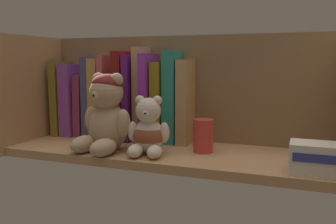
# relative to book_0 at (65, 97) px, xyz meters

# --- Properties ---
(shelf_board) EXTENTS (0.76, 0.24, 0.02)m
(shelf_board) POSITION_rel_book_0_xyz_m (0.36, -0.09, -0.12)
(shelf_board) COLOR tan
(shelf_board) RESTS_ON ground
(shelf_back_panel) EXTENTS (0.79, 0.01, 0.30)m
(shelf_back_panel) POSITION_rel_book_0_xyz_m (0.36, 0.03, 0.02)
(shelf_back_panel) COLOR olive
(shelf_back_panel) RESTS_ON ground
(shelf_side_panel_left) EXTENTS (0.02, 0.27, 0.30)m
(shelf_side_panel_left) POSITION_rel_book_0_xyz_m (-0.03, -0.09, 0.02)
(shelf_side_panel_left) COLOR tan
(shelf_side_panel_left) RESTS_ON ground
(book_0) EXTENTS (0.02, 0.12, 0.21)m
(book_0) POSITION_rel_book_0_xyz_m (0.00, 0.00, 0.00)
(book_0) COLOR olive
(book_0) RESTS_ON shelf_board
(book_1) EXTENTS (0.04, 0.11, 0.20)m
(book_1) POSITION_rel_book_0_xyz_m (0.03, 0.00, -0.00)
(book_1) COLOR purple
(book_1) RESTS_ON shelf_board
(book_2) EXTENTS (0.03, 0.09, 0.17)m
(book_2) POSITION_rel_book_0_xyz_m (0.07, 0.00, -0.02)
(book_2) COLOR #7F2F55
(book_2) RESTS_ON shelf_board
(book_3) EXTENTS (0.02, 0.09, 0.22)m
(book_3) POSITION_rel_book_0_xyz_m (0.09, 0.00, 0.01)
(book_3) COLOR #46487C
(book_3) RESTS_ON shelf_board
(book_4) EXTENTS (0.03, 0.10, 0.22)m
(book_4) POSITION_rel_book_0_xyz_m (0.12, 0.00, 0.00)
(book_4) COLOR tan
(book_4) RESTS_ON shelf_board
(book_5) EXTENTS (0.02, 0.11, 0.23)m
(book_5) POSITION_rel_book_0_xyz_m (0.15, 0.00, 0.01)
(book_5) COLOR #C55A5A
(book_5) RESTS_ON shelf_board
(book_6) EXTENTS (0.02, 0.12, 0.15)m
(book_6) POSITION_rel_book_0_xyz_m (0.17, 0.00, -0.03)
(book_6) COLOR #622F7B
(book_6) RESTS_ON shelf_board
(book_7) EXTENTS (0.03, 0.12, 0.24)m
(book_7) POSITION_rel_book_0_xyz_m (0.20, 0.00, 0.01)
(book_7) COLOR maroon
(book_7) RESTS_ON shelf_board
(book_8) EXTENTS (0.02, 0.12, 0.23)m
(book_8) POSITION_rel_book_0_xyz_m (0.23, 0.00, 0.01)
(book_8) COLOR #5B197A
(book_8) RESTS_ON shelf_board
(book_9) EXTENTS (0.02, 0.10, 0.25)m
(book_9) POSITION_rel_book_0_xyz_m (0.25, 0.00, 0.02)
(book_9) COLOR tan
(book_9) RESTS_ON shelf_board
(book_10) EXTENTS (0.02, 0.14, 0.23)m
(book_10) POSITION_rel_book_0_xyz_m (0.28, 0.00, 0.01)
(book_10) COLOR purple
(book_10) RESTS_ON shelf_board
(book_11) EXTENTS (0.02, 0.11, 0.21)m
(book_11) POSITION_rel_book_0_xyz_m (0.30, 0.00, -0.00)
(book_11) COLOR olive
(book_11) RESTS_ON shelf_board
(book_12) EXTENTS (0.03, 0.09, 0.24)m
(book_12) POSITION_rel_book_0_xyz_m (0.34, 0.00, 0.01)
(book_12) COLOR teal
(book_12) RESTS_ON shelf_board
(book_13) EXTENTS (0.03, 0.09, 0.21)m
(book_13) POSITION_rel_book_0_xyz_m (0.37, 0.00, 0.00)
(book_13) COLOR tan
(book_13) RESTS_ON shelf_board
(teddy_bear_larger) EXTENTS (0.14, 0.14, 0.18)m
(teddy_bear_larger) POSITION_rel_book_0_xyz_m (0.22, -0.15, -0.02)
(teddy_bear_larger) COLOR tan
(teddy_bear_larger) RESTS_ON shelf_board
(teddy_bear_smaller) EXTENTS (0.10, 0.11, 0.13)m
(teddy_bear_smaller) POSITION_rel_book_0_xyz_m (0.33, -0.14, -0.05)
(teddy_bear_smaller) COLOR beige
(teddy_bear_smaller) RESTS_ON shelf_board
(pillar_candle) EXTENTS (0.05, 0.05, 0.08)m
(pillar_candle) POSITION_rel_book_0_xyz_m (0.44, -0.08, -0.07)
(pillar_candle) COLOR #C63833
(pillar_candle) RESTS_ON shelf_board
(small_product_box) EXTENTS (0.09, 0.07, 0.06)m
(small_product_box) POSITION_rel_book_0_xyz_m (0.68, -0.17, -0.08)
(small_product_box) COLOR silver
(small_product_box) RESTS_ON shelf_board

